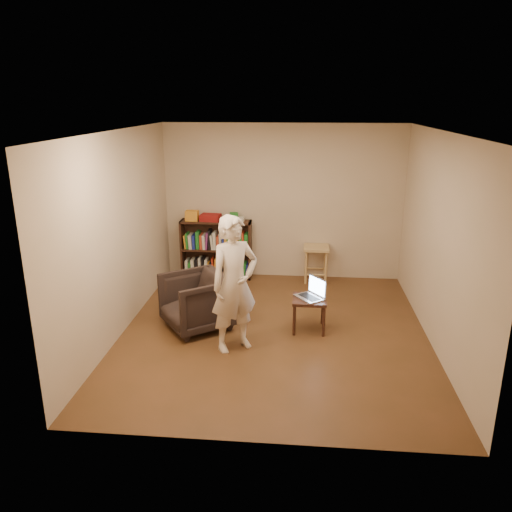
# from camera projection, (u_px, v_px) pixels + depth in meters

# --- Properties ---
(floor) EXTENTS (4.50, 4.50, 0.00)m
(floor) POSITION_uv_depth(u_px,v_px,m) (274.00, 332.00, 6.63)
(floor) COLOR #4C3118
(floor) RESTS_ON ground
(ceiling) EXTENTS (4.50, 4.50, 0.00)m
(ceiling) POSITION_uv_depth(u_px,v_px,m) (276.00, 131.00, 5.85)
(ceiling) COLOR silver
(ceiling) RESTS_ON wall_back
(wall_back) EXTENTS (4.00, 0.00, 4.00)m
(wall_back) POSITION_uv_depth(u_px,v_px,m) (283.00, 203.00, 8.38)
(wall_back) COLOR beige
(wall_back) RESTS_ON floor
(wall_left) EXTENTS (0.00, 4.50, 4.50)m
(wall_left) POSITION_uv_depth(u_px,v_px,m) (120.00, 234.00, 6.42)
(wall_left) COLOR beige
(wall_left) RESTS_ON floor
(wall_right) EXTENTS (0.00, 4.50, 4.50)m
(wall_right) POSITION_uv_depth(u_px,v_px,m) (439.00, 242.00, 6.07)
(wall_right) COLOR beige
(wall_right) RESTS_ON floor
(bookshelf) EXTENTS (1.20, 0.30, 1.00)m
(bookshelf) POSITION_uv_depth(u_px,v_px,m) (216.00, 252.00, 8.59)
(bookshelf) COLOR black
(bookshelf) RESTS_ON floor
(box_yellow) EXTENTS (0.21, 0.16, 0.17)m
(box_yellow) POSITION_uv_depth(u_px,v_px,m) (192.00, 216.00, 8.40)
(box_yellow) COLOR orange
(box_yellow) RESTS_ON bookshelf
(red_cloth) EXTENTS (0.35, 0.28, 0.11)m
(red_cloth) POSITION_uv_depth(u_px,v_px,m) (211.00, 217.00, 8.40)
(red_cloth) COLOR maroon
(red_cloth) RESTS_ON bookshelf
(box_green) EXTENTS (0.16, 0.16, 0.14)m
(box_green) POSITION_uv_depth(u_px,v_px,m) (234.00, 217.00, 8.38)
(box_green) COLOR #207827
(box_green) RESTS_ON bookshelf
(box_white) EXTENTS (0.10, 0.10, 0.08)m
(box_white) POSITION_uv_depth(u_px,v_px,m) (241.00, 219.00, 8.35)
(box_white) COLOR beige
(box_white) RESTS_ON bookshelf
(stool) EXTENTS (0.42, 0.42, 0.61)m
(stool) POSITION_uv_depth(u_px,v_px,m) (316.00, 253.00, 8.36)
(stool) COLOR tan
(stool) RESTS_ON floor
(armchair) EXTENTS (1.13, 1.13, 0.75)m
(armchair) POSITION_uv_depth(u_px,v_px,m) (196.00, 302.00, 6.67)
(armchair) COLOR black
(armchair) RESTS_ON floor
(side_table) EXTENTS (0.44, 0.44, 0.45)m
(side_table) POSITION_uv_depth(u_px,v_px,m) (309.00, 304.00, 6.60)
(side_table) COLOR black
(side_table) RESTS_ON floor
(laptop) EXTENTS (0.43, 0.45, 0.27)m
(laptop) POSITION_uv_depth(u_px,v_px,m) (312.00, 293.00, 6.59)
(laptop) COLOR silver
(laptop) RESTS_ON side_table
(person) EXTENTS (0.73, 0.69, 1.69)m
(person) POSITION_uv_depth(u_px,v_px,m) (234.00, 284.00, 5.97)
(person) COLOR beige
(person) RESTS_ON floor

